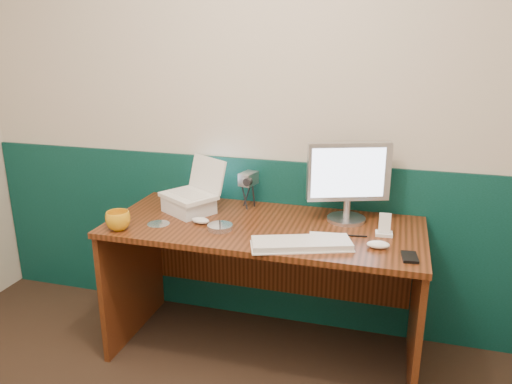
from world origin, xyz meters
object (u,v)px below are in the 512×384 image
(monitor, at_px, (348,182))
(keyboard, at_px, (301,244))
(desk, at_px, (264,290))
(camcorder, at_px, (248,189))
(mug, at_px, (118,221))
(laptop, at_px, (188,177))

(monitor, xyz_separation_m, keyboard, (-0.16, -0.40, -0.20))
(desk, bearing_deg, camcorder, 123.04)
(monitor, distance_m, keyboard, 0.47)
(mug, xyz_separation_m, camcorder, (0.52, 0.50, 0.06))
(laptop, distance_m, monitor, 0.85)
(keyboard, distance_m, camcorder, 0.61)
(desk, bearing_deg, monitor, 23.79)
(mug, bearing_deg, desk, 21.42)
(mug, bearing_deg, camcorder, 43.95)
(monitor, distance_m, camcorder, 0.57)
(monitor, relative_size, keyboard, 0.93)
(laptop, xyz_separation_m, keyboard, (0.68, -0.29, -0.19))
(camcorder, bearing_deg, keyboard, -36.11)
(monitor, bearing_deg, laptop, 167.65)
(laptop, relative_size, camcorder, 1.31)
(laptop, relative_size, monitor, 0.66)
(desk, bearing_deg, keyboard, -43.51)
(keyboard, relative_size, mug, 3.73)
(desk, xyz_separation_m, camcorder, (-0.15, 0.24, 0.48))
(desk, bearing_deg, mug, -158.58)
(desk, height_order, camcorder, camcorder)
(desk, relative_size, keyboard, 3.55)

